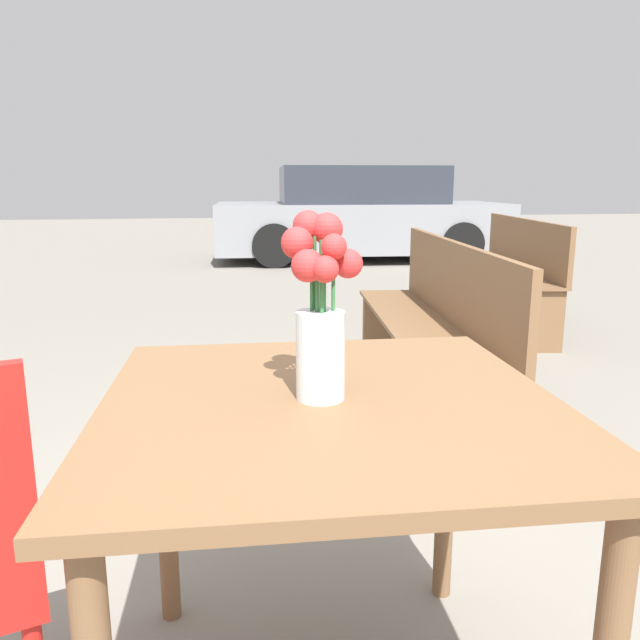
# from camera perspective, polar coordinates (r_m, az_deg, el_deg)

# --- Properties ---
(table_front) EXTENTS (0.91, 0.92, 0.73)m
(table_front) POSITION_cam_1_polar(r_m,az_deg,el_deg) (1.24, 0.93, -11.52)
(table_front) COLOR brown
(table_front) RESTS_ON ground_plane
(flower_vase) EXTENTS (0.15, 0.15, 0.35)m
(flower_vase) POSITION_cam_1_polar(r_m,az_deg,el_deg) (1.16, -0.05, 0.09)
(flower_vase) COLOR silver
(flower_vase) RESTS_ON table_front
(bench_near) EXTENTS (0.59, 1.99, 0.85)m
(bench_near) POSITION_cam_1_polar(r_m,az_deg,el_deg) (3.13, 10.57, 0.20)
(bench_near) COLOR brown
(bench_near) RESTS_ON ground_plane
(bench_middle) EXTENTS (0.69, 1.94, 0.85)m
(bench_middle) POSITION_cam_1_polar(r_m,az_deg,el_deg) (5.27, 17.18, 4.75)
(bench_middle) COLOR brown
(bench_middle) RESTS_ON ground_plane
(parked_car) EXTENTS (4.35, 2.16, 1.36)m
(parked_car) POSITION_cam_1_polar(r_m,az_deg,el_deg) (9.47, 3.63, 9.47)
(parked_car) COLOR gray
(parked_car) RESTS_ON ground_plane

